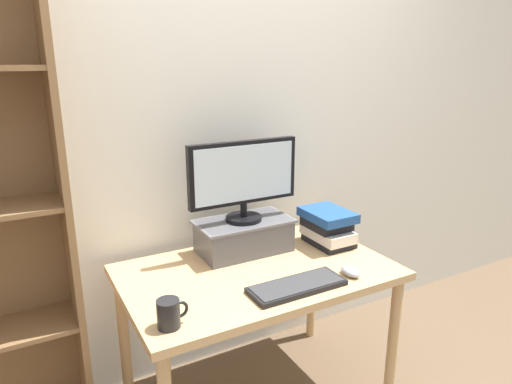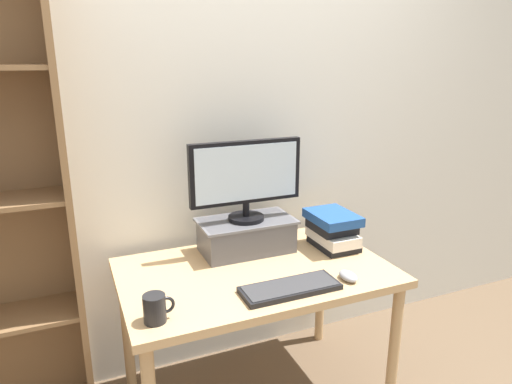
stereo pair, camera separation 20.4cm
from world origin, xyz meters
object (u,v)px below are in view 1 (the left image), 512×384
(desk, at_px, (257,284))
(computer_monitor, at_px, (244,177))
(keyboard, at_px, (297,286))
(coffee_mug, at_px, (169,314))
(riser_box, at_px, (244,235))
(book_stack, at_px, (328,226))
(computer_mouse, at_px, (350,272))

(desk, height_order, computer_monitor, computer_monitor)
(keyboard, relative_size, coffee_mug, 3.55)
(riser_box, xyz_separation_m, book_stack, (0.42, -0.12, 0.01))
(riser_box, height_order, coffee_mug, riser_box)
(desk, relative_size, keyboard, 2.93)
(keyboard, distance_m, coffee_mug, 0.55)
(riser_box, bearing_deg, coffee_mug, -139.21)
(riser_box, height_order, computer_monitor, computer_monitor)
(riser_box, relative_size, book_stack, 1.71)
(computer_monitor, xyz_separation_m, computer_mouse, (0.28, -0.45, -0.36))
(computer_monitor, relative_size, coffee_mug, 4.76)
(computer_mouse, bearing_deg, coffee_mug, -179.79)
(book_stack, bearing_deg, keyboard, -140.95)
(riser_box, relative_size, keyboard, 1.13)
(desk, relative_size, riser_box, 2.59)
(riser_box, height_order, book_stack, book_stack)
(desk, distance_m, coffee_mug, 0.57)
(desk, relative_size, book_stack, 4.43)
(computer_monitor, xyz_separation_m, book_stack, (0.42, -0.12, -0.28))
(desk, bearing_deg, book_stack, 10.61)
(keyboard, bearing_deg, coffee_mug, -178.52)
(keyboard, relative_size, book_stack, 1.51)
(riser_box, bearing_deg, book_stack, -16.02)
(computer_monitor, bearing_deg, coffee_mug, -139.30)
(desk, bearing_deg, computer_mouse, -37.99)
(computer_monitor, relative_size, book_stack, 2.03)
(riser_box, relative_size, computer_mouse, 4.42)
(keyboard, bearing_deg, book_stack, 39.05)
(keyboard, height_order, coffee_mug, coffee_mug)
(desk, distance_m, computer_monitor, 0.50)
(riser_box, height_order, computer_mouse, riser_box)
(keyboard, relative_size, computer_mouse, 3.92)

